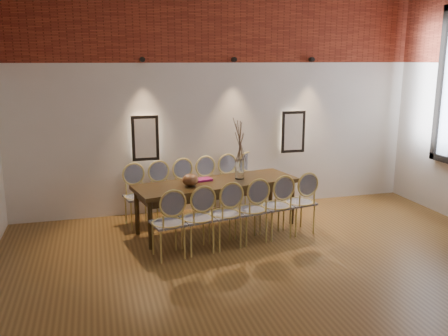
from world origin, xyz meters
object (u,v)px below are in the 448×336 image
object	(u,v)px
chair_near_f	(299,202)
book	(203,180)
dining_table	(217,205)
chair_far_c	(188,190)
vase	(240,169)
chair_near_a	(168,223)
chair_near_e	(276,206)
bowl	(190,180)
chair_far_d	(211,187)
chair_near_d	(251,210)
chair_far_f	(254,182)
chair_far_b	(163,193)
chair_near_c	(225,214)
chair_far_e	(233,184)
chair_near_b	(197,218)
chair_far_a	(138,197)

from	to	relation	value
chair_near_f	book	xyz separation A→B (m)	(-1.34, 0.59, 0.30)
dining_table	chair_near_f	distance (m)	1.24
chair_far_c	vase	xyz separation A→B (m)	(0.71, -0.55, 0.43)
chair_near_a	chair_near_e	world-z (taller)	same
bowl	chair_far_d	bearing A→B (deg)	58.94
chair_near_d	chair_far_f	xyz separation A→B (m)	(0.55, 1.49, 0.00)
chair_far_b	chair_far_c	xyz separation A→B (m)	(0.41, 0.08, 0.00)
chair_near_c	chair_far_e	size ratio (longest dim) A/B	1.00
chair_near_f	chair_far_e	xyz separation A→B (m)	(-0.67, 1.25, 0.00)
chair_far_c	chair_far_e	bearing A→B (deg)	180.00
chair_near_e	bowl	size ratio (longest dim) A/B	3.92
chair_near_b	chair_far_a	size ratio (longest dim) A/B	1.00
chair_far_a	chair_far_c	world-z (taller)	same
chair_far_e	bowl	distance (m)	1.35
chair_far_e	chair_far_f	distance (m)	0.41
chair_far_d	chair_far_a	bearing A→B (deg)	-0.00
vase	bowl	world-z (taller)	vase
chair_near_c	chair_far_a	world-z (taller)	same
chair_near_c	vase	size ratio (longest dim) A/B	3.13
chair_near_f	chair_far_f	bearing A→B (deg)	90.00
chair_near_a	chair_near_d	size ratio (longest dim) A/B	1.00
dining_table	chair_far_e	xyz separation A→B (m)	(0.48, 0.79, 0.09)
chair_far_c	vase	world-z (taller)	vase
chair_near_b	chair_far_c	bearing A→B (deg)	73.04
dining_table	chair_near_d	size ratio (longest dim) A/B	2.65
chair_near_b	chair_near_e	size ratio (longest dim) A/B	1.00
vase	book	distance (m)	0.59
chair_near_e	chair_near_f	world-z (taller)	same
dining_table	chair_near_a	xyz separation A→B (m)	(-0.89, -0.87, 0.09)
chair_far_b	vase	bearing A→B (deg)	146.00
chair_near_c	book	bearing A→B (deg)	86.99
chair_near_b	chair_far_f	size ratio (longest dim) A/B	1.00
vase	chair_near_b	bearing A→B (deg)	-134.88
chair_far_a	book	world-z (taller)	chair_far_a
chair_far_e	chair_near_f	bearing A→B (deg)	106.96
chair_far_b	chair_far_f	distance (m)	1.66
vase	chair_far_e	bearing A→B (deg)	82.00
chair_far_c	chair_far_e	xyz separation A→B (m)	(0.81, 0.16, 0.00)
chair_far_f	chair_near_b	bearing A→B (deg)	39.35
chair_far_d	vase	xyz separation A→B (m)	(0.31, -0.63, 0.43)
chair_near_c	chair_far_d	world-z (taller)	same
chair_near_b	vase	xyz separation A→B (m)	(0.86, 0.86, 0.43)
chair_near_d	chair_far_d	world-z (taller)	same
chair_near_d	chair_far_e	world-z (taller)	same
chair_near_b	bowl	world-z (taller)	chair_near_b
chair_near_c	chair_near_d	bearing A→B (deg)	-0.00
chair_near_a	chair_near_b	bearing A→B (deg)	0.00
dining_table	chair_far_b	xyz separation A→B (m)	(-0.74, 0.55, 0.09)
chair_far_e	chair_near_d	bearing A→B (deg)	73.04
chair_far_e	chair_far_a	bearing A→B (deg)	-0.00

